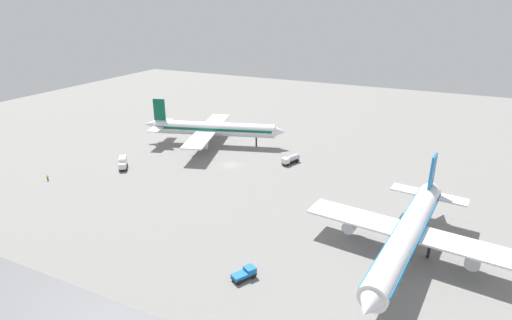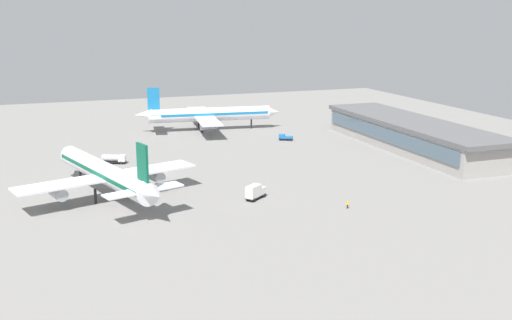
# 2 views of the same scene
# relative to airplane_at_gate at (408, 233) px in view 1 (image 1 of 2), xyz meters

# --- Properties ---
(ground) EXTENTS (288.00, 288.00, 0.00)m
(ground) POSITION_rel_airplane_at_gate_xyz_m (-53.71, 28.07, -5.63)
(ground) COLOR gray
(airplane_at_gate) EXTENTS (41.02, 50.84, 15.47)m
(airplane_at_gate) POSITION_rel_airplane_at_gate_xyz_m (0.00, 0.00, 0.00)
(airplane_at_gate) COLOR white
(airplane_at_gate) RESTS_ON ground
(airplane_taxiing) EXTENTS (49.42, 40.49, 15.38)m
(airplane_taxiing) POSITION_rel_airplane_at_gate_xyz_m (-68.92, 42.68, -0.03)
(airplane_taxiing) COLOR white
(airplane_taxiing) RESTS_ON ground
(catering_truck) EXTENTS (4.92, 5.60, 3.30)m
(catering_truck) POSITION_rel_airplane_at_gate_xyz_m (-81.48, 12.14, -3.93)
(catering_truck) COLOR black
(catering_truck) RESTS_ON ground
(pushback_tractor) EXTENTS (3.86, 4.76, 1.90)m
(pushback_tractor) POSITION_rel_airplane_at_gate_xyz_m (-25.08, -18.62, -4.66)
(pushback_tractor) COLOR black
(pushback_tractor) RESTS_ON ground
(fuel_truck) EXTENTS (4.14, 6.55, 2.50)m
(fuel_truck) POSITION_rel_airplane_at_gate_xyz_m (-37.80, 37.24, -4.24)
(fuel_truck) COLOR black
(fuel_truck) RESTS_ON ground
(ground_crew_worker) EXTENTS (0.52, 0.52, 1.67)m
(ground_crew_worker) POSITION_rel_airplane_at_gate_xyz_m (-94.16, -3.79, -4.78)
(ground_crew_worker) COLOR #1E2338
(ground_crew_worker) RESTS_ON ground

